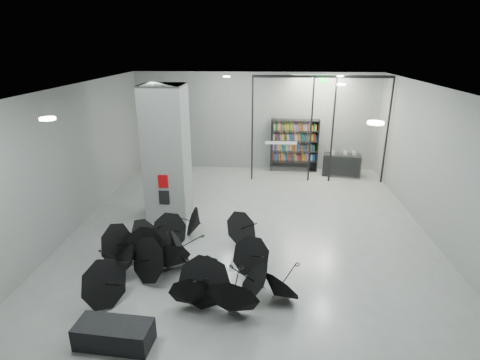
# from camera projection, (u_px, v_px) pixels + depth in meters

# --- Properties ---
(room) EXTENTS (14.00, 14.02, 4.01)m
(room) POSITION_uv_depth(u_px,v_px,m) (249.00, 144.00, 8.92)
(room) COLOR gray
(room) RESTS_ON ground
(column) EXTENTS (1.20, 1.20, 4.00)m
(column) POSITION_uv_depth(u_px,v_px,m) (167.00, 154.00, 11.23)
(column) COLOR slate
(column) RESTS_ON ground
(fire_cabinet) EXTENTS (0.28, 0.04, 0.38)m
(fire_cabinet) POSITION_uv_depth(u_px,v_px,m) (163.00, 181.00, 10.87)
(fire_cabinet) COLOR #A50A07
(fire_cabinet) RESTS_ON column
(info_panel) EXTENTS (0.30, 0.03, 0.42)m
(info_panel) POSITION_uv_depth(u_px,v_px,m) (164.00, 197.00, 11.04)
(info_panel) COLOR black
(info_panel) RESTS_ON column
(exit_sign) EXTENTS (0.30, 0.06, 0.15)m
(exit_sign) POSITION_uv_depth(u_px,v_px,m) (323.00, 81.00, 13.41)
(exit_sign) COLOR #0CE533
(exit_sign) RESTS_ON room
(glass_partition) EXTENTS (5.06, 0.08, 4.00)m
(glass_partition) POSITION_uv_depth(u_px,v_px,m) (319.00, 126.00, 14.15)
(glass_partition) COLOR silver
(glass_partition) RESTS_ON ground
(bench) EXTENTS (1.39, 0.68, 0.43)m
(bench) POSITION_uv_depth(u_px,v_px,m) (114.00, 334.00, 6.74)
(bench) COLOR black
(bench) RESTS_ON ground
(bookshelf) EXTENTS (1.98, 0.50, 2.15)m
(bookshelf) POSITION_uv_depth(u_px,v_px,m) (294.00, 145.00, 15.75)
(bookshelf) COLOR black
(bookshelf) RESTS_ON ground
(shop_counter) EXTENTS (1.55, 0.83, 0.88)m
(shop_counter) POSITION_uv_depth(u_px,v_px,m) (342.00, 165.00, 15.33)
(shop_counter) COLOR black
(shop_counter) RESTS_ON ground
(umbrella_cluster) EXTENTS (5.18, 4.63, 1.32)m
(umbrella_cluster) POSITION_uv_depth(u_px,v_px,m) (182.00, 264.00, 8.70)
(umbrella_cluster) COLOR black
(umbrella_cluster) RESTS_ON ground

